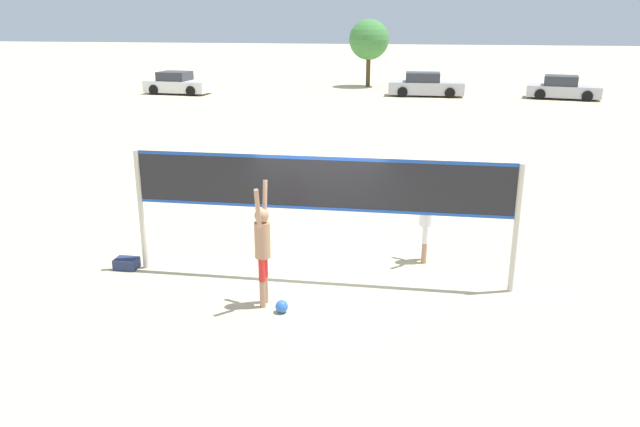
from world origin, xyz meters
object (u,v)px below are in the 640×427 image
(parked_car_far, at_px, (177,84))
(tree_left_cluster, at_px, (369,40))
(volleyball_net, at_px, (320,193))
(player_spiker, at_px, (262,243))
(parked_car_near, at_px, (425,86))
(volleyball, at_px, (282,306))
(parked_car_mid, at_px, (563,89))
(gear_bag, at_px, (127,263))
(player_blocker, at_px, (426,215))

(parked_car_far, height_order, tree_left_cluster, tree_left_cluster)
(volleyball_net, xyz_separation_m, parked_car_far, (-13.98, 28.22, -1.14))
(player_spiker, distance_m, parked_car_near, 31.07)
(volleyball, relative_size, parked_car_mid, 0.05)
(player_spiker, height_order, parked_car_far, player_spiker)
(parked_car_near, bearing_deg, gear_bag, -102.06)
(player_blocker, relative_size, volleyball, 8.68)
(player_spiker, distance_m, tree_left_cluster, 35.88)
(player_spiker, xyz_separation_m, player_blocker, (2.86, 2.57, -0.17))
(volleyball, relative_size, parked_car_far, 0.05)
(volleyball_net, xyz_separation_m, tree_left_cluster, (-1.98, 34.50, 1.48))
(parked_car_near, distance_m, parked_car_far, 16.13)
(parked_car_far, bearing_deg, tree_left_cluster, 33.34)
(parked_car_far, bearing_deg, parked_car_mid, 8.87)
(player_spiker, xyz_separation_m, parked_car_near, (2.91, 30.93, -0.54))
(volleyball, distance_m, tree_left_cluster, 36.23)
(volleyball_net, xyz_separation_m, player_blocker, (2.04, 1.27, -0.75))
(player_spiker, relative_size, player_blocker, 1.14)
(parked_car_near, xyz_separation_m, parked_car_mid, (8.40, -0.05, -0.04))
(player_spiker, height_order, tree_left_cluster, tree_left_cluster)
(tree_left_cluster, bearing_deg, volleyball, -87.54)
(volleyball, height_order, parked_car_far, parked_car_far)
(volleyball, xyz_separation_m, tree_left_cluster, (-1.55, 36.06, 3.15))
(parked_car_mid, bearing_deg, parked_car_near, -169.43)
(parked_car_mid, bearing_deg, parked_car_far, -165.93)
(player_spiker, relative_size, parked_car_mid, 0.49)
(tree_left_cluster, bearing_deg, volleyball_net, -86.71)
(parked_car_far, bearing_deg, volleyball_net, -57.95)
(volleyball, bearing_deg, tree_left_cluster, 92.46)
(player_blocker, height_order, gear_bag, player_blocker)
(gear_bag, xyz_separation_m, parked_car_near, (6.14, 29.73, 0.55))
(player_spiker, bearing_deg, gear_bag, 69.69)
(parked_car_mid, distance_m, tree_left_cluster, 13.67)
(gear_bag, relative_size, tree_left_cluster, 0.10)
(player_spiker, relative_size, parked_car_far, 0.52)
(player_spiker, xyz_separation_m, gear_bag, (-3.22, 1.19, -1.09))
(volleyball, bearing_deg, gear_bag, 158.11)
(volleyball_net, bearing_deg, parked_car_mid, 70.46)
(player_spiker, xyz_separation_m, parked_car_mid, (11.31, 30.88, -0.58))
(player_blocker, xyz_separation_m, parked_car_far, (-16.02, 26.96, -0.40))
(player_blocker, distance_m, tree_left_cluster, 33.55)
(player_spiker, xyz_separation_m, parked_car_far, (-13.16, 29.52, -0.56))
(tree_left_cluster, bearing_deg, gear_bag, -93.40)
(player_blocker, height_order, parked_car_far, player_blocker)
(volleyball, bearing_deg, parked_car_far, 114.45)
(player_spiker, bearing_deg, player_blocker, -48.11)
(volleyball_net, xyz_separation_m, parked_car_mid, (10.50, 29.58, -1.16))
(parked_car_near, relative_size, parked_car_far, 1.08)
(player_blocker, distance_m, parked_car_near, 28.36)
(player_spiker, relative_size, tree_left_cluster, 0.48)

